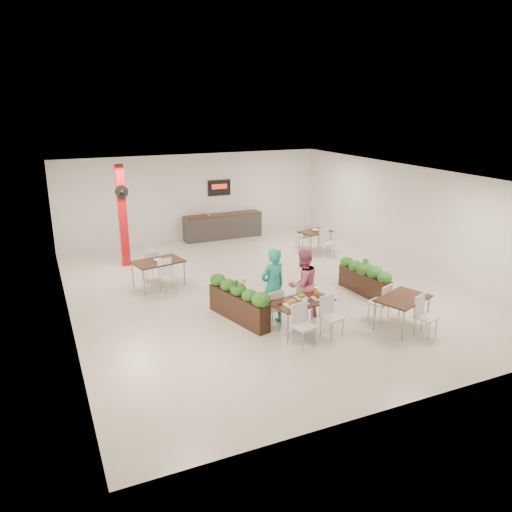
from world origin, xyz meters
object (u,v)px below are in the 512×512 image
at_px(planter_right, 364,277).
at_px(side_table_b, 315,235).
at_px(main_table, 301,305).
at_px(diner_woman, 303,284).
at_px(planter_left, 238,300).
at_px(service_counter, 223,226).
at_px(side_table_c, 403,302).
at_px(side_table_a, 158,265).
at_px(diner_man, 273,287).
at_px(red_column, 123,215).

relative_size(planter_right, side_table_b, 1.15).
height_order(main_table, diner_woman, diner_woman).
bearing_deg(planter_left, planter_right, 3.04).
xyz_separation_m(service_counter, side_table_c, (0.95, -9.16, 0.14)).
bearing_deg(side_table_a, diner_man, -74.48).
bearing_deg(diner_man, side_table_b, -140.51).
distance_m(planter_right, side_table_b, 4.09).
distance_m(diner_man, planter_left, 0.91).
xyz_separation_m(side_table_a, side_table_b, (5.77, 1.13, -0.02)).
distance_m(service_counter, side_table_c, 9.21).
distance_m(service_counter, side_table_a, 5.45).
height_order(red_column, side_table_a, red_column).
bearing_deg(diner_woman, main_table, 47.59).
bearing_deg(planter_right, service_counter, 101.58).
relative_size(diner_man, side_table_a, 1.10).
bearing_deg(service_counter, side_table_a, -129.94).
xyz_separation_m(main_table, diner_woman, (0.41, 0.66, 0.22)).
height_order(main_table, side_table_b, same).
bearing_deg(planter_left, diner_woman, -17.93).
xyz_separation_m(service_counter, diner_woman, (-0.85, -7.72, 0.37)).
relative_size(red_column, main_table, 1.76).
xyz_separation_m(red_column, diner_woman, (3.15, -5.86, -0.78)).
height_order(diner_man, planter_left, diner_man).
relative_size(main_table, side_table_b, 1.08).
xyz_separation_m(red_column, service_counter, (4.00, 1.86, -1.15)).
bearing_deg(side_table_b, main_table, -137.99).
xyz_separation_m(planter_right, side_table_b, (0.83, 4.01, 0.12)).
xyz_separation_m(red_column, side_table_c, (4.95, -7.30, -1.01)).
distance_m(main_table, side_table_a, 4.76).
bearing_deg(red_column, planter_right, -43.60).
height_order(red_column, service_counter, red_column).
xyz_separation_m(diner_man, side_table_c, (2.60, -1.44, -0.29)).
height_order(diner_woman, planter_left, diner_woman).
bearing_deg(red_column, planter_left, -72.65).
distance_m(diner_woman, side_table_c, 2.32).
xyz_separation_m(diner_woman, side_table_c, (1.80, -1.44, -0.23)).
bearing_deg(side_table_b, diner_woman, -138.21).
xyz_separation_m(red_column, planter_right, (5.44, -5.18, -1.15)).
relative_size(main_table, diner_woman, 1.06).
xyz_separation_m(red_column, side_table_b, (6.28, -1.18, -1.02)).
xyz_separation_m(diner_man, side_table_b, (3.93, 4.68, -0.30)).
bearing_deg(service_counter, side_table_b, -53.17).
bearing_deg(planter_right, diner_woman, -163.62).
bearing_deg(diner_woman, side_table_a, -63.79).
distance_m(main_table, diner_woman, 0.80).
height_order(planter_right, side_table_b, planter_right).
bearing_deg(side_table_b, planter_left, -151.98).
bearing_deg(side_table_a, planter_right, -42.15).
xyz_separation_m(planter_left, planter_right, (3.76, 0.20, -0.03)).
bearing_deg(side_table_b, red_column, 154.92).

